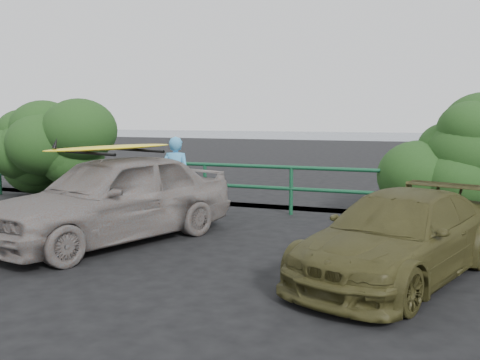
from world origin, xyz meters
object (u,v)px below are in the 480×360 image
object	(u,v)px
olive_vehicle	(399,236)
man	(176,176)
guardrail	(247,188)
sedan	(113,197)
surfboard	(112,148)

from	to	relation	value
olive_vehicle	man	distance (m)	5.52
guardrail	sedan	distance (m)	3.58
guardrail	man	xyz separation A→B (m)	(-1.21, -0.97, 0.31)
guardrail	man	world-z (taller)	man
man	surfboard	size ratio (longest dim) A/B	0.67
guardrail	sedan	xyz separation A→B (m)	(-1.06, -3.41, 0.22)
sedan	olive_vehicle	size ratio (longest dim) A/B	1.14
guardrail	man	size ratio (longest dim) A/B	8.47
sedan	surfboard	size ratio (longest dim) A/B	1.76
olive_vehicle	surfboard	xyz separation A→B (m)	(-4.57, 0.39, 1.01)
surfboard	guardrail	bearing A→B (deg)	91.20
olive_vehicle	man	world-z (taller)	man
guardrail	man	bearing A→B (deg)	-141.38
sedan	guardrail	bearing A→B (deg)	91.20
man	surfboard	distance (m)	2.56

